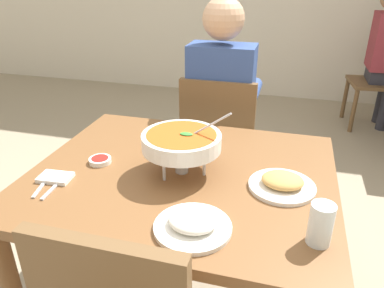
# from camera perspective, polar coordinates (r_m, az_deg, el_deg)

# --- Properties ---
(dining_table_main) EXTENTS (1.16, 0.97, 0.72)m
(dining_table_main) POSITION_cam_1_polar(r_m,az_deg,el_deg) (1.50, -1.52, -7.66)
(dining_table_main) COLOR brown
(dining_table_main) RESTS_ON ground_plane
(chair_diner_main) EXTENTS (0.44, 0.44, 0.90)m
(chair_diner_main) POSITION_cam_1_polar(r_m,az_deg,el_deg) (2.21, 4.24, 0.67)
(chair_diner_main) COLOR brown
(chair_diner_main) RESTS_ON ground_plane
(diner_main) EXTENTS (0.40, 0.45, 1.31)m
(diner_main) POSITION_cam_1_polar(r_m,az_deg,el_deg) (2.15, 4.62, 6.72)
(diner_main) COLOR #2D2D38
(diner_main) RESTS_ON ground_plane
(curry_bowl) EXTENTS (0.33, 0.30, 0.26)m
(curry_bowl) POSITION_cam_1_polar(r_m,az_deg,el_deg) (1.39, -1.63, 0.38)
(curry_bowl) COLOR silver
(curry_bowl) RESTS_ON dining_table_main
(rice_plate) EXTENTS (0.24, 0.24, 0.06)m
(rice_plate) POSITION_cam_1_polar(r_m,az_deg,el_deg) (1.15, 0.11, -12.20)
(rice_plate) COLOR white
(rice_plate) RESTS_ON dining_table_main
(appetizer_plate) EXTENTS (0.24, 0.24, 0.06)m
(appetizer_plate) POSITION_cam_1_polar(r_m,az_deg,el_deg) (1.38, 13.71, -5.89)
(appetizer_plate) COLOR white
(appetizer_plate) RESTS_ON dining_table_main
(sauce_dish) EXTENTS (0.09, 0.09, 0.02)m
(sauce_dish) POSITION_cam_1_polar(r_m,az_deg,el_deg) (1.55, -13.96, -2.43)
(sauce_dish) COLOR white
(sauce_dish) RESTS_ON dining_table_main
(napkin_folded) EXTENTS (0.13, 0.09, 0.02)m
(napkin_folded) POSITION_cam_1_polar(r_m,az_deg,el_deg) (1.49, -20.28, -4.86)
(napkin_folded) COLOR white
(napkin_folded) RESTS_ON dining_table_main
(fork_utensil) EXTENTS (0.05, 0.17, 0.01)m
(fork_utensil) POSITION_cam_1_polar(r_m,az_deg,el_deg) (1.46, -21.98, -5.81)
(fork_utensil) COLOR silver
(fork_utensil) RESTS_ON dining_table_main
(spoon_utensil) EXTENTS (0.02, 0.17, 0.01)m
(spoon_utensil) POSITION_cam_1_polar(r_m,az_deg,el_deg) (1.44, -20.37, -6.15)
(spoon_utensil) COLOR silver
(spoon_utensil) RESTS_ON dining_table_main
(drink_glass) EXTENTS (0.07, 0.07, 0.13)m
(drink_glass) POSITION_cam_1_polar(r_m,az_deg,el_deg) (1.14, 19.15, -11.85)
(drink_glass) COLOR silver
(drink_glass) RESTS_ON dining_table_main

